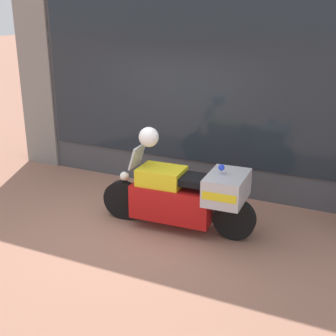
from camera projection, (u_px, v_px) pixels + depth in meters
ground_plane at (131, 227)px, 7.01m from camera, size 60.00×60.00×0.00m
shop_building at (165, 69)px, 8.15m from camera, size 6.93×0.55×4.11m
window_display at (200, 162)px, 8.46m from camera, size 5.72×0.30×1.84m
paramedic_motorcycle at (186, 195)px, 6.76m from camera, size 2.38×0.79×1.22m
white_helmet at (149, 137)px, 6.70m from camera, size 0.29×0.29×0.29m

